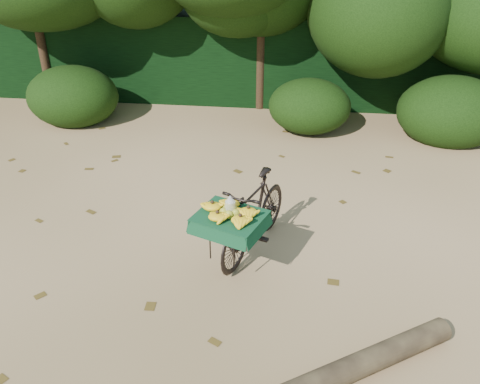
# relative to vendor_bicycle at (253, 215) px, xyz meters

# --- Properties ---
(ground) EXTENTS (80.00, 80.00, 0.00)m
(ground) POSITION_rel_vendor_bicycle_xyz_m (-0.83, -0.51, -0.51)
(ground) COLOR tan
(ground) RESTS_ON ground
(vendor_bicycle) EXTENTS (1.16, 1.81, 0.99)m
(vendor_bicycle) POSITION_rel_vendor_bicycle_xyz_m (0.00, 0.00, 0.00)
(vendor_bicycle) COLOR black
(vendor_bicycle) RESTS_ON ground
(hedge_backdrop) EXTENTS (26.00, 1.80, 1.80)m
(hedge_backdrop) POSITION_rel_vendor_bicycle_xyz_m (-0.83, 5.79, 0.39)
(hedge_backdrop) COLOR black
(hedge_backdrop) RESTS_ON ground
(tree_row) EXTENTS (14.50, 2.00, 4.00)m
(tree_row) POSITION_rel_vendor_bicycle_xyz_m (-1.48, 4.99, 1.49)
(tree_row) COLOR black
(tree_row) RESTS_ON ground
(bush_clumps) EXTENTS (8.80, 1.70, 0.90)m
(bush_clumps) POSITION_rel_vendor_bicycle_xyz_m (-0.33, 3.79, -0.06)
(bush_clumps) COLOR black
(bush_clumps) RESTS_ON ground
(leaf_litter) EXTENTS (7.00, 7.30, 0.01)m
(leaf_litter) POSITION_rel_vendor_bicycle_xyz_m (-0.83, 0.14, -0.50)
(leaf_litter) COLOR #4F3B15
(leaf_litter) RESTS_ON ground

